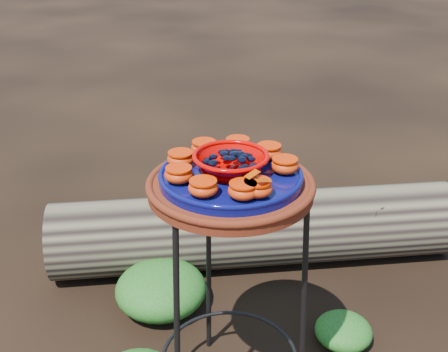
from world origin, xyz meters
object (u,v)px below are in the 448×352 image
object	(u,v)px
terracotta_saucer	(231,188)
red_bowl	(231,164)
cobalt_plate	(231,177)
driftwood_log	(255,229)
plant_stand	(230,303)

from	to	relation	value
terracotta_saucer	red_bowl	size ratio (longest dim) A/B	2.33
cobalt_plate	red_bowl	size ratio (longest dim) A/B	2.00
cobalt_plate	driftwood_log	bearing A→B (deg)	62.86
plant_stand	red_bowl	distance (m)	0.43
plant_stand	driftwood_log	xyz separation A→B (m)	(0.33, 0.65, -0.20)
plant_stand	terracotta_saucer	size ratio (longest dim) A/B	1.66
terracotta_saucer	driftwood_log	xyz separation A→B (m)	(0.33, 0.65, -0.56)
terracotta_saucer	cobalt_plate	distance (m)	0.03
cobalt_plate	plant_stand	bearing A→B (deg)	0.00
terracotta_saucer	cobalt_plate	size ratio (longest dim) A/B	1.17
plant_stand	red_bowl	size ratio (longest dim) A/B	3.88
cobalt_plate	terracotta_saucer	bearing A→B (deg)	0.00
terracotta_saucer	cobalt_plate	bearing A→B (deg)	0.00
terracotta_saucer	red_bowl	bearing A→B (deg)	0.00
terracotta_saucer	driftwood_log	distance (m)	0.92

